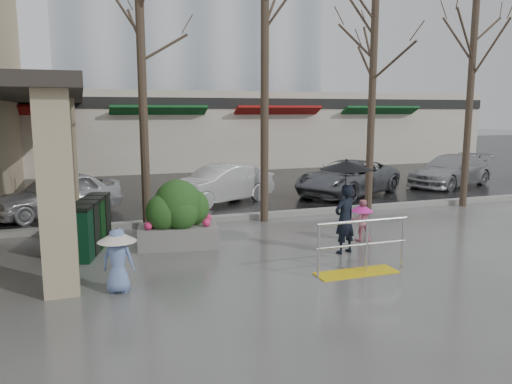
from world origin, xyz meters
TOP-DOWN VIEW (x-y plane):
  - ground at (0.00, 0.00)m, footprint 120.00×120.00m
  - street_asphalt at (0.00, 22.00)m, footprint 120.00×36.00m
  - curb at (0.00, 4.00)m, footprint 120.00×0.30m
  - canopy_slab at (-4.80, 8.00)m, footprint 2.80×18.00m
  - pillar_front at (-3.90, -0.50)m, footprint 0.55×0.55m
  - pillar_back at (-3.90, 6.00)m, footprint 0.55×0.55m
  - storefront_row at (2.00, 17.97)m, footprint 34.00×6.74m
  - handrail at (1.36, -1.20)m, footprint 1.90×0.50m
  - tree_west at (-2.00, 3.60)m, footprint 3.20×3.20m
  - tree_midwest at (1.20, 3.60)m, footprint 3.20×3.20m
  - tree_mideast at (4.50, 3.60)m, footprint 3.20×3.20m
  - tree_east at (8.00, 3.60)m, footprint 3.20×3.20m
  - woman at (1.74, 0.09)m, footprint 1.14×1.14m
  - child_pink at (2.63, 0.87)m, footprint 0.54×0.54m
  - child_blue at (-3.00, -0.75)m, footprint 0.65×0.65m
  - planter at (-1.52, 1.76)m, footprint 1.87×1.15m
  - news_boxes at (-3.39, 2.03)m, footprint 0.98×2.09m
  - car_a at (-4.26, 6.30)m, footprint 3.97×2.98m
  - car_b at (0.76, 6.64)m, footprint 4.02×2.86m
  - car_c at (5.51, 6.65)m, footprint 4.98×4.00m
  - car_d at (10.60, 7.29)m, footprint 4.69×3.18m

SIDE VIEW (x-z plane):
  - ground at x=0.00m, z-range 0.00..0.00m
  - street_asphalt at x=0.00m, z-range 0.00..0.01m
  - curb at x=0.00m, z-range 0.00..0.15m
  - handrail at x=1.36m, z-range -0.14..0.89m
  - child_pink at x=2.63m, z-range 0.07..1.05m
  - news_boxes at x=-3.39m, z-range 0.00..1.14m
  - car_a at x=-4.26m, z-range 0.00..1.26m
  - car_b at x=0.76m, z-range 0.00..1.26m
  - car_c at x=5.51m, z-range 0.00..1.26m
  - car_d at x=10.60m, z-range 0.00..1.26m
  - child_blue at x=-3.00m, z-range 0.11..1.22m
  - planter at x=-1.52m, z-range -0.03..1.49m
  - woman at x=1.74m, z-range 0.24..2.28m
  - pillar_front at x=-3.90m, z-range 0.00..3.50m
  - pillar_back at x=-3.90m, z-range 0.00..3.50m
  - storefront_row at x=2.00m, z-range 0.01..4.01m
  - canopy_slab at x=-4.80m, z-range 3.50..3.75m
  - tree_mideast at x=4.50m, z-range 1.61..8.11m
  - tree_west at x=-2.00m, z-range 1.68..8.48m
  - tree_midwest at x=1.20m, z-range 1.73..8.73m
  - tree_east at x=8.00m, z-range 1.78..8.98m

